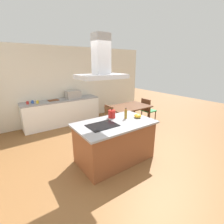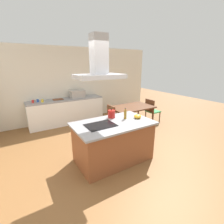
{
  "view_description": "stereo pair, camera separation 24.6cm",
  "coord_description": "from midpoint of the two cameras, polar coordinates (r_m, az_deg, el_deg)",
  "views": [
    {
      "loc": [
        -1.93,
        -2.6,
        2.13
      ],
      "look_at": [
        0.21,
        0.4,
        1.0
      ],
      "focal_mm": 25.67,
      "sensor_mm": 36.0,
      "label": 1
    },
    {
      "loc": [
        -1.72,
        -2.73,
        2.13
      ],
      "look_at": [
        0.21,
        0.4,
        1.0
      ],
      "focal_mm": 25.67,
      "sensor_mm": 36.0,
      "label": 2
    }
  ],
  "objects": [
    {
      "name": "countertop_microwave",
      "position": [
        6.02,
        -11.1,
        6.32
      ],
      "size": [
        0.5,
        0.38,
        0.28
      ],
      "primitive_type": "cube",
      "color": "#9E9993",
      "rests_on": "back_counter"
    },
    {
      "name": "cooktop",
      "position": [
        3.3,
        -1.99,
        -4.73
      ],
      "size": [
        0.6,
        0.44,
        0.01
      ],
      "primitive_type": "cube",
      "color": "black",
      "rests_on": "kitchen_island"
    },
    {
      "name": "chair_at_left_end",
      "position": [
        4.9,
        0.04,
        -2.25
      ],
      "size": [
        0.42,
        0.42,
        0.89
      ],
      "color": "#33934C",
      "rests_on": "ground"
    },
    {
      "name": "dining_table",
      "position": [
        5.37,
        8.37,
        1.07
      ],
      "size": [
        1.4,
        0.9,
        0.75
      ],
      "color": "#59331E",
      "rests_on": "ground"
    },
    {
      "name": "range_hood",
      "position": [
        3.06,
        -2.23,
        16.51
      ],
      "size": [
        0.9,
        0.55,
        0.78
      ],
      "color": "#ADADB2"
    },
    {
      "name": "olive_oil_bottle",
      "position": [
        3.68,
        6.64,
        -0.86
      ],
      "size": [
        0.06,
        0.06,
        0.25
      ],
      "color": "olive",
      "rests_on": "kitchen_island"
    },
    {
      "name": "coffee_mug_blue",
      "position": [
        5.76,
        -23.86,
        3.71
      ],
      "size": [
        0.08,
        0.08,
        0.09
      ],
      "primitive_type": "cylinder",
      "color": "#2D56B2",
      "rests_on": "back_counter"
    },
    {
      "name": "tea_kettle",
      "position": [
        3.74,
        1.7,
        -0.7
      ],
      "size": [
        0.22,
        0.17,
        0.2
      ],
      "color": "#B21E19",
      "rests_on": "kitchen_island"
    },
    {
      "name": "cutting_board",
      "position": [
        5.89,
        -17.54,
        4.3
      ],
      "size": [
        0.34,
        0.24,
        0.02
      ],
      "primitive_type": "cube",
      "color": "brown",
      "rests_on": "back_counter"
    },
    {
      "name": "wall_back",
      "position": [
        6.24,
        -14.65,
        9.34
      ],
      "size": [
        7.2,
        0.1,
        2.7
      ],
      "primitive_type": "cube",
      "color": "beige",
      "rests_on": "ground"
    },
    {
      "name": "chair_at_right_end",
      "position": [
        6.03,
        15.01,
        0.86
      ],
      "size": [
        0.42,
        0.42,
        0.89
      ],
      "color": "#33934C",
      "rests_on": "ground"
    },
    {
      "name": "back_counter",
      "position": [
        6.02,
        -14.63,
        0.3
      ],
      "size": [
        2.62,
        0.62,
        0.9
      ],
      "color": "white",
      "rests_on": "ground"
    },
    {
      "name": "ground",
      "position": [
        5.02,
        -7.36,
        -8.18
      ],
      "size": [
        16.0,
        16.0,
        0.0
      ],
      "primitive_type": "plane",
      "color": "brown"
    },
    {
      "name": "mixing_bowl",
      "position": [
        3.77,
        10.93,
        -1.56
      ],
      "size": [
        0.17,
        0.17,
        0.09
      ],
      "primitive_type": "ellipsoid",
      "color": "gold",
      "rests_on": "kitchen_island"
    },
    {
      "name": "kitchen_island",
      "position": [
        3.64,
        2.43,
        -10.39
      ],
      "size": [
        1.71,
        1.02,
        0.9
      ],
      "color": "brown",
      "rests_on": "ground"
    },
    {
      "name": "coffee_mug_yellow",
      "position": [
        5.67,
        -22.44,
        3.71
      ],
      "size": [
        0.08,
        0.08,
        0.09
      ],
      "primitive_type": "cylinder",
      "color": "gold",
      "rests_on": "back_counter"
    },
    {
      "name": "coffee_mug_red",
      "position": [
        5.7,
        -25.27,
        3.41
      ],
      "size": [
        0.08,
        0.08,
        0.09
      ],
      "primitive_type": "cylinder",
      "color": "red",
      "rests_on": "back_counter"
    }
  ]
}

